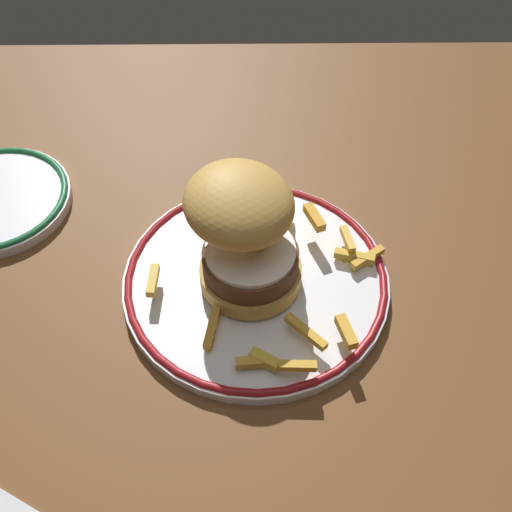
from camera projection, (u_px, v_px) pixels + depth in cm
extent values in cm
cube|color=brown|center=(292.00, 329.00, 61.99)|extent=(126.39, 96.73, 4.00)
cylinder|color=silver|center=(256.00, 281.00, 62.54)|extent=(26.62, 26.62, 1.20)
torus|color=maroon|center=(256.00, 278.00, 62.08)|extent=(26.22, 26.22, 0.80)
cylinder|color=gold|center=(251.00, 273.00, 60.80)|extent=(9.98, 9.98, 1.80)
cylinder|color=#51311E|center=(250.00, 260.00, 59.25)|extent=(9.25, 9.25, 2.24)
cylinder|color=white|center=(250.00, 251.00, 58.19)|extent=(8.62, 8.62, 0.50)
ellipsoid|color=yellow|center=(256.00, 240.00, 58.15)|extent=(2.60, 2.60, 1.40)
ellipsoid|color=#C29245|center=(239.00, 203.00, 55.89)|extent=(14.62, 14.47, 6.38)
cube|color=gold|center=(354.00, 256.00, 62.81)|extent=(4.16, 1.87, 0.80)
cube|color=gold|center=(153.00, 280.00, 59.79)|extent=(1.03, 3.57, 0.84)
cube|color=gold|center=(299.00, 366.00, 53.95)|extent=(3.32, 0.88, 0.77)
cube|color=gold|center=(348.00, 239.00, 63.34)|extent=(1.34, 3.32, 0.74)
cube|color=gold|center=(368.00, 258.00, 62.74)|extent=(3.73, 2.95, 0.75)
cube|color=gold|center=(241.00, 197.00, 66.75)|extent=(3.23, 3.62, 0.94)
cube|color=gold|center=(215.00, 227.00, 65.24)|extent=(3.05, 2.53, 0.94)
cube|color=gold|center=(265.00, 360.00, 55.12)|extent=(2.95, 2.30, 0.96)
cube|color=gold|center=(306.00, 332.00, 56.22)|extent=(3.82, 3.91, 0.76)
cube|color=gold|center=(314.00, 217.00, 63.46)|extent=(2.18, 3.52, 0.98)
cube|color=gold|center=(346.00, 332.00, 55.81)|extent=(1.86, 3.43, 0.98)
cube|color=gold|center=(276.00, 194.00, 67.12)|extent=(1.42, 3.87, 0.92)
cube|color=gold|center=(288.00, 215.00, 65.57)|extent=(0.89, 2.94, 0.72)
cube|color=gold|center=(212.00, 328.00, 57.34)|extent=(1.53, 4.42, 0.79)
cube|color=gold|center=(253.00, 362.00, 55.01)|extent=(3.17, 1.09, 0.86)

